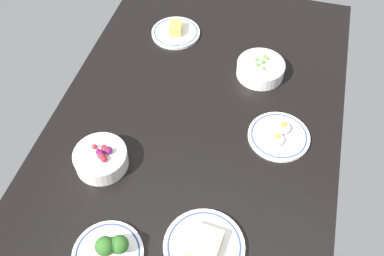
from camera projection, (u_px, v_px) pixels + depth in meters
dining_table at (192, 136)px, 140.85cm from camera, size 159.81×92.20×4.00cm
plate_sandwich at (204, 246)px, 114.18cm from camera, size 21.42×21.42×4.73cm
plate_cheese at (176, 32)px, 168.16cm from camera, size 18.51×18.51×4.72cm
plate_eggs at (279, 135)px, 137.14cm from camera, size 19.38×19.38×4.56cm
bowl_peas at (261, 68)px, 153.23cm from camera, size 16.75×16.75×6.36cm
bowl_berries at (101, 158)px, 129.25cm from camera, size 15.92×15.92×7.44cm
plate_broccoli at (109, 251)px, 112.00cm from camera, size 18.51×18.51×8.42cm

